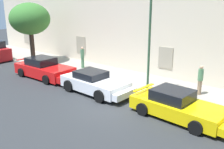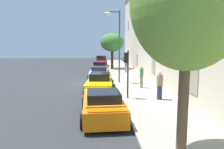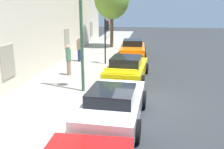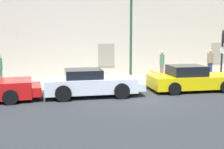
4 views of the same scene
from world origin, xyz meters
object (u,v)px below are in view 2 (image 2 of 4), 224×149
at_px(sportscar_tail_end, 103,105).
at_px(tree_near_kerb, 112,43).
at_px(pedestrian_bystander, 142,76).
at_px(pedestrian_strolling, 126,65).
at_px(hatchback_parked, 101,61).
at_px(pedestrian_admiring, 160,85).
at_px(tree_midblock, 188,2).
at_px(sportscar_yellow_flank, 99,74).
at_px(sportscar_white_middle, 100,84).
at_px(traffic_light, 127,66).
at_px(street_lamp, 115,34).
at_px(sportscar_red_lead, 99,68).

xyz_separation_m(sportscar_tail_end, tree_near_kerb, (-20.97, 1.92, 3.33)).
height_order(sportscar_tail_end, pedestrian_bystander, pedestrian_bystander).
distance_m(tree_near_kerb, pedestrian_strolling, 5.81).
relative_size(hatchback_parked, pedestrian_bystander, 2.15).
relative_size(pedestrian_admiring, pedestrian_bystander, 1.01).
height_order(pedestrian_strolling, pedestrian_bystander, pedestrian_bystander).
bearing_deg(tree_midblock, sportscar_yellow_flank, -171.24).
height_order(tree_midblock, pedestrian_strolling, tree_midblock).
bearing_deg(pedestrian_strolling, sportscar_yellow_flank, -36.28).
bearing_deg(tree_midblock, hatchback_parked, -176.11).
height_order(sportscar_white_middle, tree_midblock, tree_midblock).
height_order(hatchback_parked, pedestrian_admiring, pedestrian_admiring).
distance_m(tree_near_kerb, traffic_light, 17.95).
bearing_deg(sportscar_yellow_flank, hatchback_parked, 178.23).
xyz_separation_m(tree_near_kerb, pedestrian_admiring, (18.36, 1.74, -2.89)).
bearing_deg(tree_midblock, traffic_light, -174.44).
distance_m(sportscar_white_middle, hatchback_parked, 19.19).
xyz_separation_m(sportscar_yellow_flank, sportscar_tail_end, (11.47, 0.09, -0.00)).
relative_size(tree_near_kerb, pedestrian_bystander, 2.91).
relative_size(sportscar_white_middle, street_lamp, 0.77).
height_order(sportscar_yellow_flank, hatchback_parked, hatchback_parked).
relative_size(street_lamp, pedestrian_strolling, 3.71).
distance_m(sportscar_tail_end, hatchback_parked, 25.16).
distance_m(pedestrian_strolling, pedestrian_bystander, 9.78).
bearing_deg(sportscar_tail_end, sportscar_white_middle, -179.02).
relative_size(hatchback_parked, traffic_light, 1.24).
height_order(hatchback_parked, tree_near_kerb, tree_near_kerb).
xyz_separation_m(sportscar_tail_end, tree_midblock, (4.21, 2.32, 4.16)).
distance_m(sportscar_red_lead, sportscar_tail_end, 16.57).
xyz_separation_m(sportscar_red_lead, sportscar_yellow_flank, (5.10, -0.08, -0.01)).
bearing_deg(sportscar_red_lead, street_lamp, 10.16).
distance_m(pedestrian_admiring, pedestrian_strolling, 13.53).
height_order(sportscar_tail_end, tree_midblock, tree_midblock).
bearing_deg(street_lamp, tree_midblock, 4.22).
xyz_separation_m(sportscar_tail_end, street_lamp, (-8.96, 1.35, 3.93)).
relative_size(sportscar_tail_end, traffic_light, 1.55).
xyz_separation_m(sportscar_red_lead, pedestrian_strolling, (0.44, 3.34, 0.43)).
distance_m(sportscar_tail_end, street_lamp, 9.88).
xyz_separation_m(hatchback_parked, street_lamp, (16.20, 1.02, 3.70)).
xyz_separation_m(tree_midblock, pedestrian_strolling, (-20.34, 1.00, -3.72)).
bearing_deg(tree_midblock, sportscar_red_lead, -173.59).
distance_m(traffic_light, pedestrian_admiring, 2.42).
height_order(tree_near_kerb, pedestrian_bystander, tree_near_kerb).
height_order(hatchback_parked, pedestrian_strolling, pedestrian_strolling).
height_order(sportscar_yellow_flank, tree_midblock, tree_midblock).
distance_m(traffic_light, pedestrian_strolling, 13.20).
relative_size(sportscar_red_lead, street_lamp, 0.79).
distance_m(street_lamp, pedestrian_admiring, 7.61).
distance_m(pedestrian_admiring, pedestrian_bystander, 3.76).
height_order(sportscar_tail_end, pedestrian_admiring, pedestrian_admiring).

